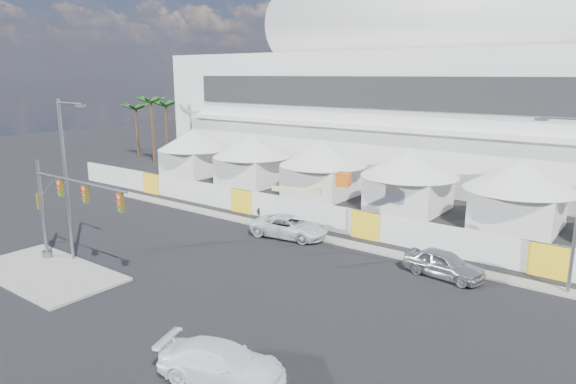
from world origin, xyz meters
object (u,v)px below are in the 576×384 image
Objects in this scene: streetlight_curb at (576,193)px; pickup_curb at (289,227)px; streetlight_median at (67,170)px; boom_lift at (289,204)px; traffic_mast at (60,208)px; pickup_near at (222,363)px; sedan_silver at (444,264)px.

pickup_curb is at bearing -176.43° from streetlight_curb.
streetlight_median reaches higher than boom_lift.
streetlight_curb reaches higher than traffic_mast.
traffic_mast is at bearing 61.45° from pickup_near.
traffic_mast is at bearing 141.01° from pickup_curb.
streetlight_curb is (25.60, 13.30, -0.34)m from streetlight_median.
pickup_curb is at bearing 60.01° from traffic_mast.
streetlight_median is at bearing -119.65° from boom_lift.
sedan_silver reaches higher than pickup_curb.
traffic_mast is 0.96× the size of streetlight_curb.
traffic_mast is 18.20m from boom_lift.
pickup_near is 19.93m from streetlight_curb.
boom_lift is (-21.23, 3.39, -4.50)m from streetlight_curb.
sedan_silver is 7.91m from streetlight_curb.
streetlight_median reaches higher than sedan_silver.
pickup_curb is 1.11× the size of pickup_near.
streetlight_curb is (6.07, 1.68, 4.78)m from sedan_silver.
pickup_curb is 5.68m from boom_lift.
traffic_mast is at bearing -70.95° from streetlight_median.
traffic_mast is 0.92× the size of streetlight_median.
sedan_silver is 0.47× the size of streetlight_median.
streetlight_median is 17.92m from boom_lift.
streetlight_curb is (17.78, 1.11, 4.80)m from pickup_curb.
boom_lift reaches higher than pickup_near.
boom_lift is at bearing 170.93° from streetlight_curb.
streetlight_curb is (25.30, 14.15, 1.84)m from traffic_mast.
sedan_silver is at bearing 32.96° from traffic_mast.
traffic_mast is at bearing 129.66° from sedan_silver.
streetlight_curb reaches higher than sedan_silver.
pickup_near is at bearing -118.18° from streetlight_curb.
pickup_near is at bearing -10.15° from traffic_mast.
sedan_silver is at bearing 30.76° from streetlight_median.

